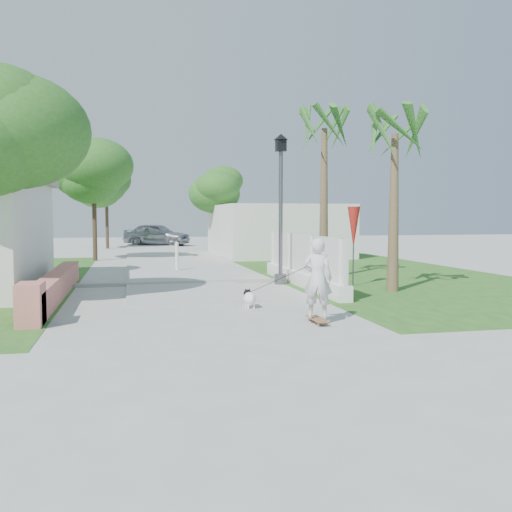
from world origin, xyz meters
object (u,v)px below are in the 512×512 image
object	(u,v)px
bollard	(177,256)
patio_umbrella	(354,228)
street_lamp	(281,203)
dog	(250,298)
skateboarder	(283,281)
parked_car	(157,234)

from	to	relation	value
bollard	patio_umbrella	xyz separation A→B (m)	(4.60, -5.50, 1.10)
street_lamp	dog	distance (m)	5.04
street_lamp	skateboarder	size ratio (longest dim) A/B	1.68
street_lamp	dog	world-z (taller)	street_lamp
bollard	dog	xyz separation A→B (m)	(0.87, -8.65, -0.36)
patio_umbrella	skateboarder	world-z (taller)	patio_umbrella
street_lamp	parked_car	bearing A→B (deg)	96.05
street_lamp	patio_umbrella	distance (m)	2.27
street_lamp	patio_umbrella	xyz separation A→B (m)	(1.90, -1.00, -0.74)
street_lamp	skateboarder	xyz separation A→B (m)	(-1.38, -5.32, -1.71)
patio_umbrella	dog	distance (m)	5.10
street_lamp	parked_car	distance (m)	23.58
parked_car	street_lamp	bearing A→B (deg)	-149.52
patio_umbrella	dog	xyz separation A→B (m)	(-3.73, -3.15, -1.46)
parked_car	skateboarder	bearing A→B (deg)	-153.38
bollard	skateboarder	distance (m)	9.91
bollard	skateboarder	bearing A→B (deg)	-82.37
dog	bollard	bearing A→B (deg)	93.08
bollard	skateboarder	xyz separation A→B (m)	(1.32, -9.82, 0.14)
street_lamp	dog	bearing A→B (deg)	-113.80
bollard	street_lamp	bearing A→B (deg)	-59.04
dog	street_lamp	bearing A→B (deg)	63.54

